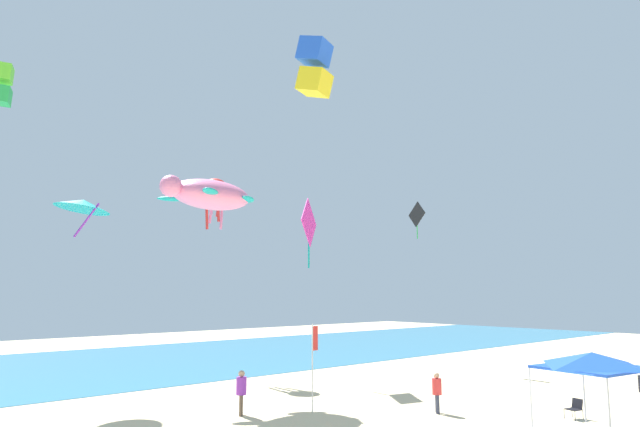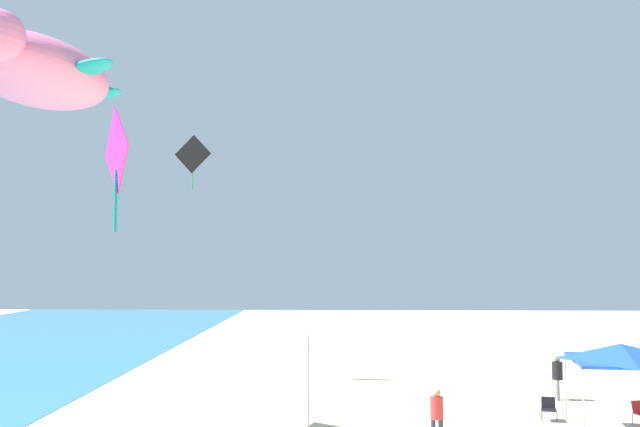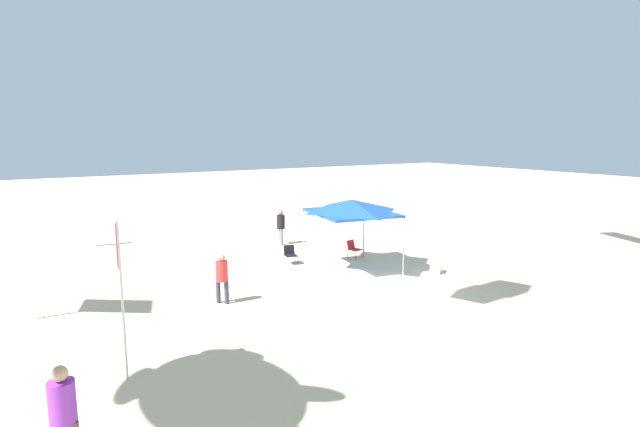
# 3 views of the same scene
# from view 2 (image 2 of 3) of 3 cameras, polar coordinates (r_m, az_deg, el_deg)

# --- Properties ---
(canopy_tent) EXTENTS (4.00, 3.65, 3.06)m
(canopy_tent) POSITION_cam_2_polar(r_m,az_deg,el_deg) (25.96, 23.30, -10.41)
(canopy_tent) COLOR #B7B7BC
(canopy_tent) RESTS_ON ground
(folding_chair_left_of_tent) EXTENTS (0.72, 0.64, 0.82)m
(folding_chair_left_of_tent) POSITION_cam_2_polar(r_m,az_deg,el_deg) (27.84, 18.13, -14.77)
(folding_chair_left_of_tent) COLOR black
(folding_chair_left_of_tent) RESTS_ON ground
(banner_flag) EXTENTS (0.36, 0.06, 3.88)m
(banner_flag) POSITION_cam_2_polar(r_m,az_deg,el_deg) (19.17, -0.94, -14.43)
(banner_flag) COLOR silver
(banner_flag) RESTS_ON ground
(person_beachcomber) EXTENTS (0.48, 0.44, 1.85)m
(person_beachcomber) POSITION_cam_2_polar(r_m,az_deg,el_deg) (31.71, 18.77, -12.25)
(person_beachcomber) COLOR slate
(person_beachcomber) RESTS_ON ground
(person_kite_handler) EXTENTS (0.42, 0.42, 1.76)m
(person_kite_handler) POSITION_cam_2_polar(r_m,az_deg,el_deg) (23.45, 9.49, -15.63)
(person_kite_handler) COLOR #33384C
(person_kite_handler) RESTS_ON ground
(kite_diamond_black) EXTENTS (0.49, 1.96, 2.86)m
(kite_diamond_black) POSITION_cam_2_polar(r_m,az_deg,el_deg) (36.17, -10.32, 4.62)
(kite_diamond_black) COLOR black
(kite_turtle_pink) EXTENTS (5.67, 5.00, 2.15)m
(kite_turtle_pink) POSITION_cam_2_polar(r_m,az_deg,el_deg) (19.44, -22.26, 10.70)
(kite_turtle_pink) COLOR pink
(kite_diamond_magenta) EXTENTS (2.70, 1.72, 4.50)m
(kite_diamond_magenta) POSITION_cam_2_polar(r_m,az_deg,el_deg) (26.20, -16.24, 4.58)
(kite_diamond_magenta) COLOR #E02D9E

